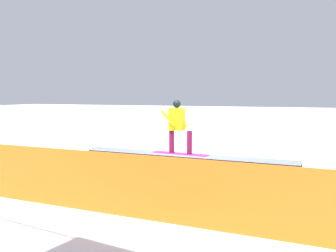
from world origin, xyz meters
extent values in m
plane|color=white|center=(0.00, 0.00, 0.00)|extent=(120.00, 120.00, 0.00)
cube|color=#22212B|center=(0.00, 0.00, 0.31)|extent=(6.05, 0.59, 0.62)
cube|color=black|center=(0.00, 0.00, 0.15)|extent=(6.06, 0.60, 0.15)
cube|color=gray|center=(0.00, 0.00, 0.64)|extent=(6.05, 0.65, 0.04)
cube|color=#C9218E|center=(0.12, 0.00, 0.67)|extent=(1.61, 0.42, 0.01)
cylinder|color=maroon|center=(0.39, -0.02, 0.99)|extent=(0.15, 0.15, 0.63)
cylinder|color=maroon|center=(-0.15, 0.02, 0.99)|extent=(0.15, 0.15, 0.63)
cube|color=yellow|center=(0.23, -0.01, 1.60)|extent=(0.42, 0.27, 0.61)
sphere|color=black|center=(0.23, -0.01, 2.02)|extent=(0.22, 0.22, 0.22)
cylinder|color=yellow|center=(0.43, 0.14, 1.63)|extent=(0.46, 0.13, 0.45)
cylinder|color=yellow|center=(0.12, -0.17, 1.63)|extent=(0.31, 0.11, 0.54)
cube|color=orange|center=(0.00, 3.48, 0.59)|extent=(8.99, 0.31, 1.18)
camera|label=1|loc=(-3.58, 9.51, 2.28)|focal=40.40mm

